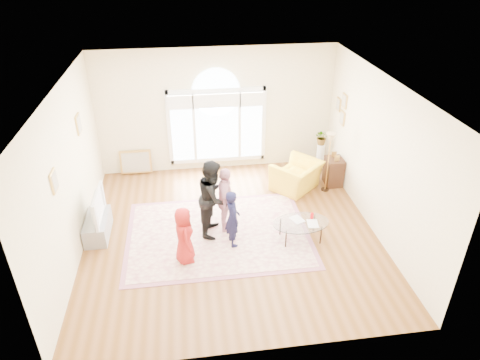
{
  "coord_description": "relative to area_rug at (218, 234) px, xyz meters",
  "views": [
    {
      "loc": [
        -0.81,
        -7.25,
        5.45
      ],
      "look_at": [
        0.23,
        0.3,
        1.09
      ],
      "focal_mm": 32.0,
      "sensor_mm": 36.0,
      "label": 1
    }
  ],
  "objects": [
    {
      "name": "side_cabinet",
      "position": [
        3.06,
        1.71,
        0.34
      ],
      "size": [
        0.4,
        0.5,
        0.7
      ],
      "primitive_type": "cube",
      "color": "black",
      "rests_on": "ground"
    },
    {
      "name": "ground",
      "position": [
        0.28,
        0.02,
        -0.01
      ],
      "size": [
        6.0,
        6.0,
        0.0
      ],
      "primitive_type": "plane",
      "color": "brown",
      "rests_on": "ground"
    },
    {
      "name": "coffee_table",
      "position": [
        1.66,
        -0.4,
        0.39
      ],
      "size": [
        1.19,
        0.8,
        0.54
      ],
      "rotation": [
        0.0,
        0.0,
        0.05
      ],
      "color": "silver",
      "rests_on": "ground"
    },
    {
      "name": "child_red",
      "position": [
        -0.69,
        -0.75,
        0.59
      ],
      "size": [
        0.44,
        0.61,
        1.16
      ],
      "primitive_type": "imported",
      "rotation": [
        0.0,
        0.0,
        1.71
      ],
      "color": "maroon",
      "rests_on": "area_rug"
    },
    {
      "name": "plant_pedestal",
      "position": [
        2.98,
        2.57,
        0.34
      ],
      "size": [
        0.2,
        0.2,
        0.7
      ],
      "primitive_type": "cylinder",
      "color": "white",
      "rests_on": "ground"
    },
    {
      "name": "child_black",
      "position": [
        -0.07,
        0.11,
        0.83
      ],
      "size": [
        0.81,
        0.93,
        1.64
      ],
      "primitive_type": "imported",
      "rotation": [
        0.0,
        0.0,
        1.31
      ],
      "color": "black",
      "rests_on": "area_rug"
    },
    {
      "name": "television",
      "position": [
        -2.47,
        0.32,
        0.71
      ],
      "size": [
        0.17,
        1.03,
        0.6
      ],
      "color": "black",
      "rests_on": "tv_console"
    },
    {
      "name": "rug_border",
      "position": [
        -0.0,
        0.0,
        -0.0
      ],
      "size": [
        3.8,
        2.8,
        0.01
      ],
      "primitive_type": "cube",
      "color": "#9A5A6E",
      "rests_on": "ground"
    },
    {
      "name": "potted_plant",
      "position": [
        2.98,
        2.57,
        0.9
      ],
      "size": [
        0.4,
        0.35,
        0.42
      ],
      "primitive_type": "imported",
      "rotation": [
        0.0,
        0.0,
        -0.08
      ],
      "color": "#33722D",
      "rests_on": "plant_pedestal"
    },
    {
      "name": "area_rug",
      "position": [
        0.0,
        0.0,
        0.0
      ],
      "size": [
        3.6,
        2.6,
        0.02
      ],
      "primitive_type": "cube",
      "color": "beige",
      "rests_on": "ground"
    },
    {
      "name": "armchair",
      "position": [
        2.08,
        1.61,
        0.34
      ],
      "size": [
        1.45,
        1.44,
        0.71
      ],
      "primitive_type": "imported",
      "rotation": [
        0.0,
        0.0,
        3.88
      ],
      "color": "yellow",
      "rests_on": "ground"
    },
    {
      "name": "child_pink",
      "position": [
        0.18,
        0.14,
        0.73
      ],
      "size": [
        0.42,
        0.87,
        1.44
      ],
      "primitive_type": "imported",
      "rotation": [
        0.0,
        0.0,
        1.48
      ],
      "color": "pink",
      "rests_on": "area_rug"
    },
    {
      "name": "tv_console",
      "position": [
        -2.47,
        0.32,
        0.2
      ],
      "size": [
        0.45,
        1.0,
        0.42
      ],
      "primitive_type": "cube",
      "color": "gray",
      "rests_on": "ground"
    },
    {
      "name": "leaning_picture",
      "position": [
        -1.87,
        2.92,
        -0.01
      ],
      "size": [
        0.8,
        0.14,
        0.62
      ],
      "primitive_type": "cube",
      "rotation": [
        -0.14,
        0.0,
        0.0
      ],
      "color": "tan",
      "rests_on": "ground"
    },
    {
      "name": "floor_lamp",
      "position": [
        2.78,
        1.44,
        1.27
      ],
      "size": [
        0.31,
        0.31,
        1.51
      ],
      "color": "black",
      "rests_on": "ground"
    },
    {
      "name": "room_shell",
      "position": [
        0.28,
        2.85,
        1.56
      ],
      "size": [
        6.0,
        6.0,
        6.0
      ],
      "color": "beige",
      "rests_on": "ground"
    },
    {
      "name": "child_navy",
      "position": [
        0.27,
        -0.37,
        0.62
      ],
      "size": [
        0.36,
        0.49,
        1.22
      ],
      "primitive_type": "imported",
      "rotation": [
        0.0,
        0.0,
        1.73
      ],
      "color": "#141434",
      "rests_on": "area_rug"
    }
  ]
}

